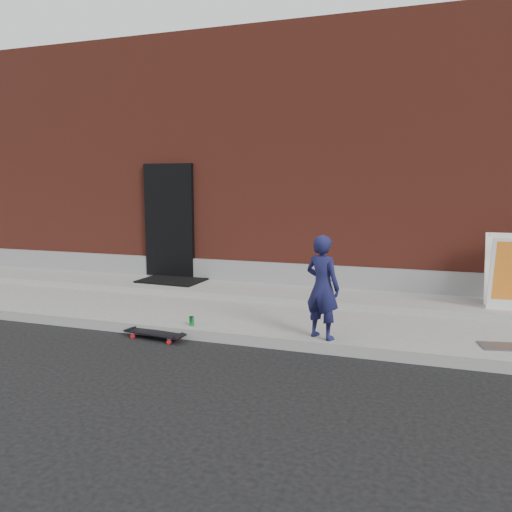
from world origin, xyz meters
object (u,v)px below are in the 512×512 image
at_px(skateboard, 155,334).
at_px(pizza_sign, 512,272).
at_px(child, 322,287).
at_px(soda_can, 192,321).

bearing_deg(skateboard, pizza_sign, 26.19).
distance_m(child, skateboard, 2.39).
bearing_deg(skateboard, child, 8.08).
bearing_deg(skateboard, soda_can, 36.02).
xyz_separation_m(child, skateboard, (-2.26, -0.32, -0.74)).
bearing_deg(soda_can, pizza_sign, 25.13).
bearing_deg(soda_can, skateboard, -143.98).
relative_size(pizza_sign, soda_can, 8.90).
relative_size(child, skateboard, 1.50).
bearing_deg(soda_can, child, 0.54).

